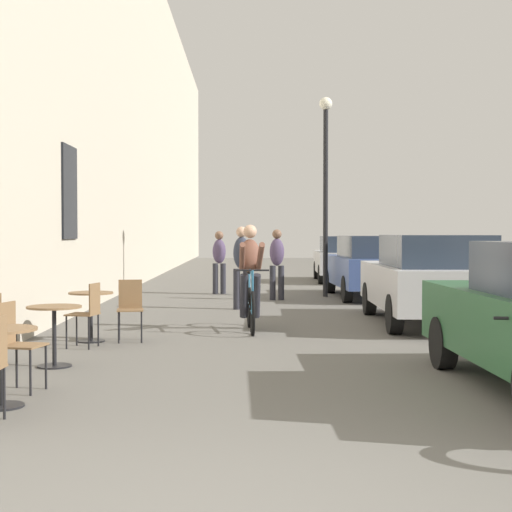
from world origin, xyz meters
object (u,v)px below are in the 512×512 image
Objects in this scene: cafe_chair_far_toward_wall at (130,306)px; cafe_table_far at (91,306)px; cafe_table_mid at (54,323)px; cafe_chair_far_toward_street at (88,310)px; pedestrian_near at (242,263)px; cafe_table_near at (1,350)px; parked_car_fourth at (343,258)px; parked_car_second at (429,278)px; cafe_chair_near_toward_wall at (16,340)px; pedestrian_far at (219,259)px; street_lamp at (326,170)px; cyclist_on_bicycle at (250,280)px; pedestrian_mid at (277,260)px; parked_car_third at (372,266)px.

cafe_table_far is at bearing -172.30° from cafe_chair_far_toward_wall.
cafe_table_mid is 0.81× the size of cafe_chair_far_toward_street.
cafe_table_near is at bearing -103.37° from pedestrian_near.
pedestrian_near is 0.41× the size of parked_car_fourth.
cafe_chair_far_toward_wall is 0.20× the size of parked_car_second.
cafe_table_near is 0.81× the size of cafe_chair_near_toward_wall.
cafe_table_near is at bearing -89.51° from cafe_table_far.
cafe_chair_far_toward_street is 9.42m from pedestrian_far.
street_lamp is (3.64, 7.76, 2.59)m from cafe_chair_far_toward_wall.
cafe_chair_near_toward_wall is 5.38m from cyclist_on_bicycle.
cafe_table_mid is (0.03, 1.41, 0.00)m from cafe_chair_near_toward_wall.
cafe_chair_far_toward_street reaches higher than cafe_table_near.
pedestrian_far is at bearing 120.12° from parked_car_second.
pedestrian_near is at bearing 72.37° from cafe_table_mid.
cyclist_on_bicycle reaches higher than cafe_table_mid.
cafe_table_near is 0.43× the size of pedestrian_mid.
cafe_table_near is 0.42× the size of pedestrian_near.
cyclist_on_bicycle is at bearing 67.53° from cafe_table_near.
parked_car_third reaches higher than parked_car_fourth.
cafe_chair_far_toward_street is at bearing 87.79° from cafe_chair_near_toward_wall.
cyclist_on_bicycle is 12.73m from parked_car_fourth.
pedestrian_mid is at bearing 68.88° from cafe_chair_far_toward_street.
cafe_chair_near_toward_wall is at bearing -116.03° from cyclist_on_bicycle.
cafe_table_near is at bearing -96.68° from pedestrian_far.
parked_car_second is (3.08, 0.74, -0.01)m from cyclist_on_bicycle.
parked_car_fourth reaches higher than cafe_table_far.
parked_car_third is at bearing 57.18° from cafe_chair_far_toward_street.
cafe_chair_near_toward_wall is at bearing -90.62° from cafe_table_far.
cafe_table_near is 2.10m from cafe_table_mid.
cafe_table_near is at bearing -104.79° from pedestrian_mid.
pedestrian_mid is 2.68m from street_lamp.
parked_car_third reaches higher than cafe_chair_near_toward_wall.
cafe_table_mid is at bearing 91.22° from cafe_table_near.
cafe_chair_far_toward_street is at bearing -110.35° from parked_car_fourth.
pedestrian_far is at bearing 81.80° from cafe_table_mid.
cyclist_on_bicycle is 0.42× the size of parked_car_fourth.
pedestrian_near reaches higher than parked_car_fourth.
pedestrian_mid reaches higher than parked_car_second.
parked_car_second is at bearing 13.53° from cyclist_on_bicycle.
cafe_chair_far_toward_wall is 0.21× the size of parked_car_fourth.
cyclist_on_bicycle is at bearing -96.61° from pedestrian_mid.
cafe_chair_near_toward_wall is (-0.07, 0.69, -0.00)m from cafe_table_near.
cafe_table_near is 0.70m from cafe_chair_near_toward_wall.
cafe_table_near is 12.81m from parked_car_third.
parked_car_second is (4.84, 1.98, 0.28)m from cafe_chair_far_toward_wall.
cafe_chair_near_toward_wall is at bearing -106.11° from pedestrian_mid.
cafe_table_mid is 0.17× the size of parked_car_third.
cafe_chair_far_toward_street reaches higher than cafe_table_far.
cafe_table_far is at bearing 90.49° from cafe_table_near.
pedestrian_near is 4.19m from parked_car_second.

